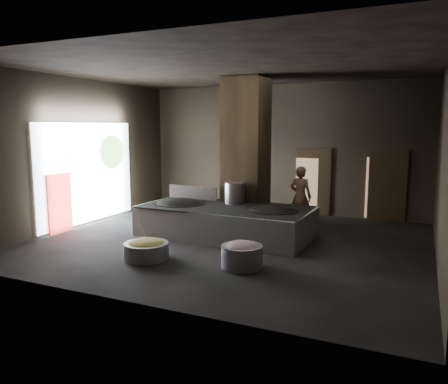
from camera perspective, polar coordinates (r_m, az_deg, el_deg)
The scene contains 28 objects.
floor at distance 11.78m, azimuth 0.75°, elevation -6.63°, with size 10.00×9.00×0.10m, color black.
ceiling at distance 11.47m, azimuth 0.79°, elevation 16.13°, with size 10.00×9.00×0.10m, color black.
back_wall at distance 15.67m, azimuth 7.51°, elevation 5.60°, with size 10.00×0.10×4.50m, color black.
front_wall at distance 7.48m, azimuth -13.40°, elevation 2.29°, with size 10.00×0.10×4.50m, color black.
left_wall at distance 14.20m, azimuth -18.31°, elevation 4.94°, with size 0.10×9.00×4.50m, color black.
right_wall at distance 10.46m, azimuth 27.07°, elevation 3.31°, with size 0.10×9.00×4.50m, color black.
pillar at distance 13.27m, azimuth 2.89°, elevation 5.14°, with size 1.20×1.20×4.50m, color black.
hearth_platform at distance 12.24m, azimuth 0.19°, elevation -3.83°, with size 4.74×2.26×0.82m, color #B7CBBA.
platform_cap at distance 12.16m, azimuth 0.19°, elevation -1.97°, with size 4.63×2.22×0.03m, color black.
wok_left at distance 12.79m, azimuth -5.84°, elevation -1.80°, with size 1.49×1.49×0.41m, color black.
wok_left_rim at distance 12.78m, azimuth -5.85°, elevation -1.49°, with size 1.52×1.52×0.05m, color black.
wok_right at distance 11.74m, azimuth 6.31°, elevation -2.73°, with size 1.39×1.39×0.39m, color black.
wok_right_rim at distance 11.73m, azimuth 6.32°, elevation -2.39°, with size 1.42×1.42×0.05m, color black.
stock_pot at distance 12.59m, azimuth 1.42°, elevation -0.16°, with size 0.58×0.58×0.62m, color gray.
splash_guard at distance 13.43m, azimuth -4.14°, elevation -0.07°, with size 1.65×0.06×0.41m, color black.
cook at distance 13.40m, azimuth 9.94°, elevation -0.61°, with size 0.68×0.44×1.87m, color brown.
veg_basin at distance 10.34m, azimuth -10.10°, elevation -7.56°, with size 1.03×1.03×0.38m, color gray.
veg_fill at distance 10.30m, azimuth -10.13°, elevation -6.71°, with size 0.85×0.85×0.26m, color #90A751.
ladle at distance 10.45m, azimuth -10.37°, elevation -5.35°, with size 0.03×0.03×0.81m, color gray.
meat_basin at distance 9.56m, azimuth 2.36°, elevation -8.42°, with size 0.90×0.90×0.49m, color gray.
meat_fill at distance 9.50m, azimuth 2.36°, elevation -7.25°, with size 0.75×0.75×0.29m, color #AB6769.
doorway_near at distance 15.36m, azimuth 11.60°, elevation 1.13°, with size 1.18×0.08×2.38m, color black.
doorway_near_glow at distance 15.39m, azimuth 10.75°, elevation 0.98°, with size 0.77×0.04×1.82m, color #8C6647.
doorway_far at distance 15.02m, azimuth 20.55°, elevation 0.59°, with size 1.18×0.08×2.38m, color black.
doorway_far_glow at distance 15.03m, azimuth 19.62°, elevation 0.45°, with size 0.85×0.04×2.00m, color #8C6647.
left_opening at distance 14.33m, azimuth -17.35°, elevation 2.41°, with size 0.04×4.20×3.10m, color white.
pavilion_sliver at distance 13.45m, azimuth -20.67°, elevation -1.36°, with size 0.05×0.90×1.70m, color maroon.
tree_silhouette at distance 15.06m, azimuth -14.38°, elevation 5.10°, with size 0.28×1.10×1.10m, color #194714.
Camera 1 is at (4.57, -10.42, 3.03)m, focal length 35.00 mm.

